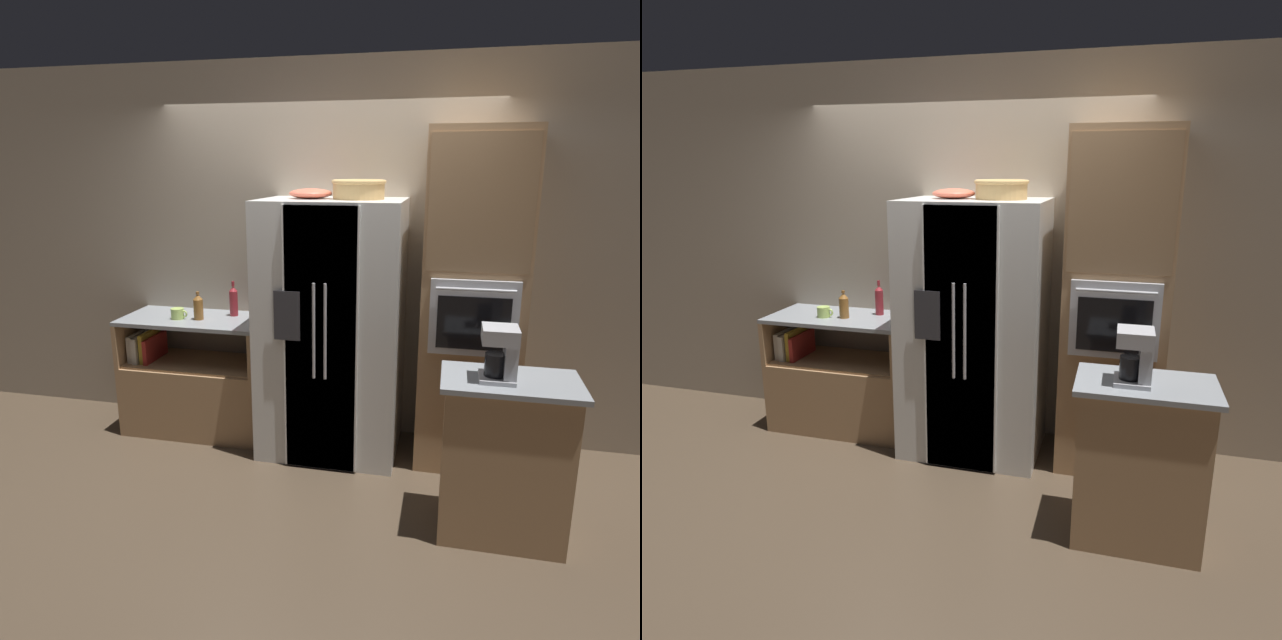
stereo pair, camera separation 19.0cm
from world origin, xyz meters
The scene contains 12 objects.
ground_plane centered at (0.00, 0.00, 0.00)m, with size 20.00×20.00×0.00m, color #4C3D2D.
wall_back centered at (0.00, 0.46, 1.40)m, with size 12.00×0.06×2.80m.
counter_left centered at (-0.98, 0.14, 0.34)m, with size 1.11×0.57×0.92m.
refrigerator centered at (0.13, 0.06, 0.92)m, with size 0.99×0.76×1.83m.
wall_oven centered at (1.09, 0.12, 1.15)m, with size 0.67×0.66×2.29m.
island_counter centered at (1.28, -0.74, 0.47)m, with size 0.74×0.47×0.94m.
wicker_basket centered at (0.30, 0.10, 1.90)m, with size 0.37×0.37×0.13m.
fruit_bowl centered at (-0.03, 0.10, 1.87)m, with size 0.30×0.30×0.07m.
bottle_tall centered at (-0.69, 0.27, 1.04)m, with size 0.06×0.06×0.27m.
bottle_short centered at (-0.91, 0.10, 1.02)m, with size 0.07×0.07×0.22m.
mug centered at (-1.07, 0.08, 0.96)m, with size 0.13×0.10×0.08m.
coffee_maker centered at (1.23, -0.77, 1.10)m, with size 0.19×0.20×0.29m.
Camera 2 is at (1.11, -3.73, 2.04)m, focal length 32.00 mm.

